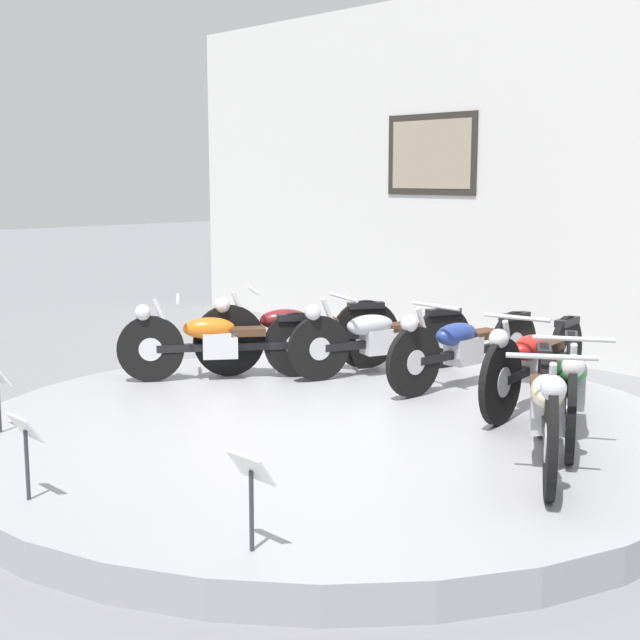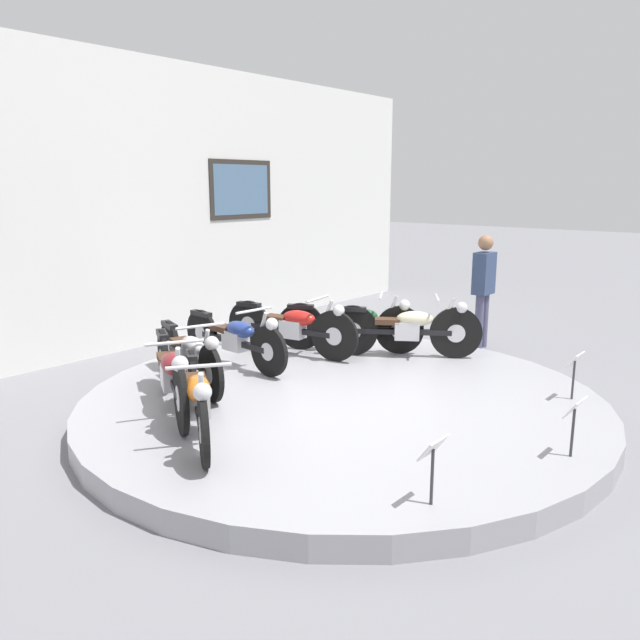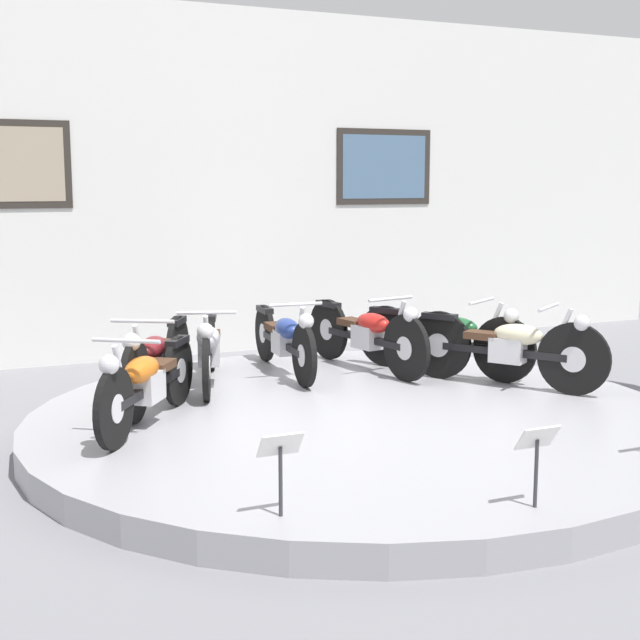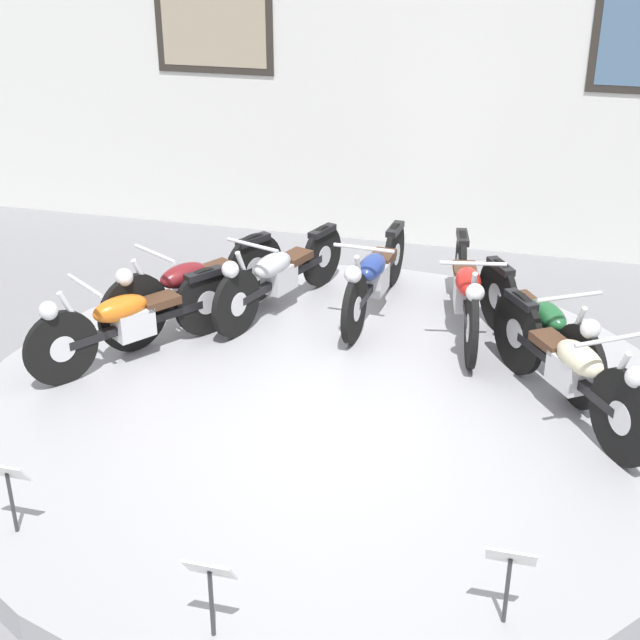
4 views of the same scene
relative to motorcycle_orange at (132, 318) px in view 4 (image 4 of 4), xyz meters
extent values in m
plane|color=slate|center=(1.74, -0.28, -0.59)|extent=(60.00, 60.00, 0.00)
cylinder|color=#99999E|center=(1.74, -0.28, -0.48)|extent=(5.60, 5.60, 0.22)
cube|color=silver|center=(1.74, 3.95, 1.56)|extent=(14.00, 0.20, 4.30)
cube|color=#2D2823|center=(-0.66, 3.84, 1.77)|extent=(1.40, 0.02, 1.00)
cube|color=tan|center=(-0.66, 3.83, 1.77)|extent=(1.24, 0.02, 0.84)
cylinder|color=black|center=(-0.36, -0.52, -0.07)|extent=(0.39, 0.53, 0.61)
cylinder|color=silver|center=(-0.36, -0.52, -0.07)|extent=(0.18, 0.21, 0.21)
cylinder|color=black|center=(0.41, 0.59, -0.07)|extent=(0.39, 0.53, 0.61)
cylinder|color=silver|center=(0.41, 0.59, -0.07)|extent=(0.18, 0.21, 0.21)
cube|color=black|center=(0.02, 0.04, -0.07)|extent=(0.77, 1.06, 0.07)
cube|color=silver|center=(0.00, 0.00, -0.05)|extent=(0.35, 0.38, 0.24)
ellipsoid|color=#D16619|center=(-0.06, -0.08, 0.11)|extent=(0.45, 0.52, 0.20)
cube|color=#472D1E|center=(0.15, 0.22, 0.07)|extent=(0.35, 0.38, 0.07)
cube|color=black|center=(0.41, 0.59, 0.19)|extent=(0.29, 0.35, 0.06)
cylinder|color=silver|center=(-0.28, -0.40, 0.13)|extent=(0.18, 0.23, 0.54)
cylinder|color=silver|center=(-0.21, -0.31, 0.39)|extent=(0.46, 0.33, 0.03)
sphere|color=silver|center=(-0.39, -0.57, 0.27)|extent=(0.15, 0.15, 0.15)
cylinder|color=black|center=(-0.06, 0.16, -0.04)|extent=(0.38, 0.62, 0.68)
cylinder|color=silver|center=(-0.06, 0.16, -0.04)|extent=(0.17, 0.24, 0.24)
cylinder|color=black|center=(0.60, 1.33, -0.04)|extent=(0.38, 0.62, 0.68)
cylinder|color=silver|center=(0.60, 1.33, -0.04)|extent=(0.17, 0.24, 0.24)
cube|color=black|center=(0.27, 0.75, -0.04)|extent=(0.67, 1.12, 0.07)
cube|color=silver|center=(0.25, 0.71, -0.02)|extent=(0.33, 0.38, 0.24)
ellipsoid|color=maroon|center=(0.20, 0.63, 0.14)|extent=(0.43, 0.53, 0.20)
cube|color=#472D1E|center=(0.38, 0.94, 0.10)|extent=(0.33, 0.38, 0.07)
cube|color=black|center=(0.60, 1.33, 0.25)|extent=(0.26, 0.36, 0.06)
cylinder|color=silver|center=(0.01, 0.29, 0.16)|extent=(0.16, 0.24, 0.54)
cylinder|color=silver|center=(0.06, 0.38, 0.42)|extent=(0.49, 0.29, 0.03)
sphere|color=silver|center=(-0.09, 0.11, 0.30)|extent=(0.15, 0.15, 0.15)
cylinder|color=black|center=(0.68, 0.63, -0.07)|extent=(0.25, 0.59, 0.61)
cylinder|color=silver|center=(0.68, 0.63, -0.07)|extent=(0.13, 0.22, 0.21)
cylinder|color=black|center=(1.11, 1.90, -0.07)|extent=(0.25, 0.59, 0.61)
cylinder|color=silver|center=(1.11, 1.90, -0.07)|extent=(0.13, 0.22, 0.21)
cube|color=black|center=(0.89, 1.26, -0.07)|extent=(0.47, 1.20, 0.07)
cube|color=silver|center=(0.88, 1.23, -0.05)|extent=(0.29, 0.37, 0.24)
ellipsoid|color=#B2B5BA|center=(0.85, 1.13, 0.11)|extent=(0.36, 0.53, 0.20)
cube|color=#472D1E|center=(0.97, 1.47, 0.07)|extent=(0.29, 0.37, 0.07)
cube|color=black|center=(1.11, 1.90, 0.19)|extent=(0.21, 0.37, 0.06)
cylinder|color=silver|center=(0.73, 0.77, 0.13)|extent=(0.12, 0.25, 0.54)
cylinder|color=silver|center=(0.76, 0.87, 0.39)|extent=(0.52, 0.20, 0.03)
sphere|color=silver|center=(0.66, 0.57, 0.27)|extent=(0.15, 0.15, 0.15)
cylinder|color=black|center=(1.69, 0.78, -0.07)|extent=(0.10, 0.62, 0.61)
cylinder|color=silver|center=(1.69, 0.78, -0.07)|extent=(0.08, 0.22, 0.21)
cylinder|color=black|center=(1.79, 2.13, -0.07)|extent=(0.10, 0.62, 0.61)
cylinder|color=silver|center=(1.79, 2.13, -0.07)|extent=(0.08, 0.22, 0.21)
cube|color=black|center=(1.74, 1.45, -0.07)|extent=(0.16, 1.24, 0.07)
cube|color=silver|center=(1.74, 1.41, -0.05)|extent=(0.22, 0.33, 0.24)
ellipsoid|color=navy|center=(1.73, 1.31, 0.11)|extent=(0.25, 0.49, 0.20)
cube|color=#472D1E|center=(1.75, 1.67, 0.07)|extent=(0.22, 0.33, 0.07)
cube|color=black|center=(1.79, 2.13, 0.19)|extent=(0.13, 0.37, 0.06)
cylinder|color=silver|center=(1.70, 0.93, 0.13)|extent=(0.06, 0.25, 0.54)
cylinder|color=silver|center=(1.71, 1.04, 0.39)|extent=(0.54, 0.07, 0.03)
sphere|color=silver|center=(1.69, 0.72, 0.27)|extent=(0.15, 0.15, 0.15)
cylinder|color=black|center=(2.70, 0.60, -0.04)|extent=(0.17, 0.66, 0.67)
cylinder|color=silver|center=(2.70, 0.60, -0.04)|extent=(0.11, 0.24, 0.23)
cylinder|color=black|center=(2.46, 1.93, -0.04)|extent=(0.17, 0.66, 0.67)
cylinder|color=silver|center=(2.46, 1.93, -0.04)|extent=(0.11, 0.24, 0.23)
cube|color=black|center=(2.58, 1.26, -0.04)|extent=(0.29, 1.23, 0.07)
cube|color=silver|center=(2.59, 1.22, -0.02)|extent=(0.25, 0.35, 0.24)
ellipsoid|color=red|center=(2.61, 1.13, 0.14)|extent=(0.30, 0.51, 0.20)
cube|color=#472D1E|center=(2.54, 1.48, 0.10)|extent=(0.25, 0.35, 0.07)
cube|color=black|center=(2.46, 1.93, 0.24)|extent=(0.16, 0.37, 0.06)
cylinder|color=silver|center=(2.68, 0.75, 0.16)|extent=(0.09, 0.25, 0.54)
cylinder|color=silver|center=(2.66, 0.85, 0.42)|extent=(0.54, 0.13, 0.03)
sphere|color=silver|center=(2.71, 0.54, 0.30)|extent=(0.15, 0.15, 0.15)
cylinder|color=black|center=(3.56, 0.17, -0.05)|extent=(0.38, 0.59, 0.65)
cylinder|color=silver|center=(3.56, 0.17, -0.05)|extent=(0.17, 0.23, 0.23)
cylinder|color=black|center=(2.86, 1.33, -0.05)|extent=(0.38, 0.59, 0.65)
cylinder|color=silver|center=(2.86, 1.33, -0.05)|extent=(0.17, 0.23, 0.23)
cube|color=black|center=(3.21, 0.75, -0.05)|extent=(0.70, 1.10, 0.07)
cube|color=silver|center=(3.23, 0.71, -0.03)|extent=(0.34, 0.38, 0.24)
ellipsoid|color=#1E562D|center=(3.28, 0.63, 0.13)|extent=(0.44, 0.52, 0.20)
cube|color=#472D1E|center=(3.09, 0.94, 0.09)|extent=(0.34, 0.38, 0.07)
cube|color=black|center=(2.86, 1.33, 0.23)|extent=(0.27, 0.36, 0.06)
cylinder|color=silver|center=(3.48, 0.30, 0.15)|extent=(0.17, 0.24, 0.54)
cylinder|color=silver|center=(3.42, 0.39, 0.41)|extent=(0.48, 0.31, 0.03)
sphere|color=silver|center=(3.59, 0.12, 0.29)|extent=(0.15, 0.15, 0.15)
cylinder|color=black|center=(3.83, -0.52, -0.04)|extent=(0.43, 0.59, 0.68)
cylinder|color=silver|center=(3.83, -0.52, -0.04)|extent=(0.19, 0.23, 0.24)
cylinder|color=black|center=(3.07, 0.59, -0.04)|extent=(0.43, 0.59, 0.68)
cylinder|color=silver|center=(3.07, 0.59, -0.04)|extent=(0.19, 0.23, 0.24)
cube|color=black|center=(3.45, 0.04, -0.04)|extent=(0.76, 1.07, 0.07)
cube|color=silver|center=(3.47, 0.00, -0.02)|extent=(0.35, 0.38, 0.24)
ellipsoid|color=beige|center=(3.53, -0.08, 0.14)|extent=(0.45, 0.52, 0.20)
cube|color=#472D1E|center=(3.33, 0.22, 0.10)|extent=(0.35, 0.38, 0.07)
cube|color=black|center=(3.07, 0.59, 0.25)|extent=(0.29, 0.35, 0.06)
cylinder|color=silver|center=(3.75, -0.40, 0.16)|extent=(0.18, 0.23, 0.54)
cylinder|color=silver|center=(3.69, -0.31, 0.42)|extent=(0.46, 0.33, 0.03)
sphere|color=silver|center=(3.87, -0.57, 0.30)|extent=(0.15, 0.15, 0.15)
cylinder|color=#333338|center=(0.28, -2.25, -0.16)|extent=(0.02, 0.02, 0.42)
cube|color=white|center=(0.28, -2.25, 0.06)|extent=(0.26, 0.11, 0.15)
cylinder|color=#333338|center=(1.74, -2.73, -0.16)|extent=(0.02, 0.02, 0.42)
cube|color=white|center=(1.74, -2.73, 0.06)|extent=(0.26, 0.11, 0.15)
cylinder|color=#333338|center=(3.20, -2.25, -0.16)|extent=(0.02, 0.02, 0.42)
cube|color=white|center=(3.20, -2.25, 0.06)|extent=(0.26, 0.11, 0.15)
camera|label=1|loc=(6.51, -4.94, 1.49)|focal=50.00mm
camera|label=2|loc=(-3.34, -4.27, 1.86)|focal=35.00mm
camera|label=3|loc=(-1.52, -6.93, 1.58)|focal=50.00mm
camera|label=4|loc=(3.17, -5.97, 3.13)|focal=50.00mm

